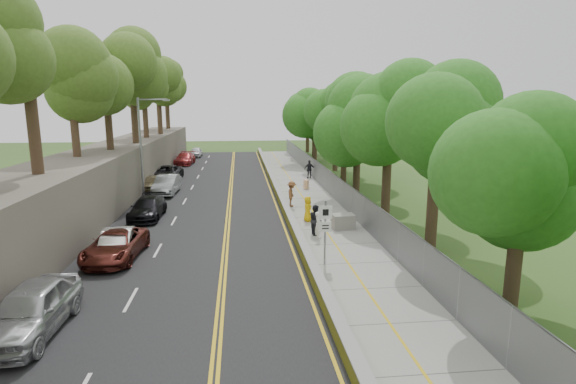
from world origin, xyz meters
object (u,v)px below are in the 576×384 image
Objects in this scene: streetlight at (143,141)px; concrete_block at (343,221)px; person_far at (309,169)px; painter_0 at (308,209)px; car_0 at (31,310)px; car_1 at (117,244)px; car_2 at (116,245)px; signpost at (325,225)px; construction_barrel at (306,184)px.

concrete_block is (13.80, -11.00, -4.14)m from streetlight.
streetlight is at bearing 27.59° from person_far.
streetlight reaches higher than painter_0.
car_0 is at bearing -88.34° from streetlight.
person_far is at bearing 27.90° from streetlight.
car_2 reaches higher than car_1.
signpost is 2.32× the size of concrete_block.
person_far is at bearing 54.09° from car_1.
person_far is (13.20, 22.83, 0.25)m from car_2.
construction_barrel is 0.17× the size of car_0.
signpost reaches higher than painter_0.
car_1 is at bearing 59.38° from person_far.
construction_barrel is (1.95, 19.02, -1.50)m from signpost.
car_0 reaches higher than painter_0.
signpost reaches higher than construction_barrel.
construction_barrel is 13.00m from concrete_block.
painter_0 is at bearing 87.13° from signpost.
car_1 is at bearing 93.68° from car_2.
painter_0 is 0.88× the size of person_far.
car_2 is at bearing 59.66° from person_far.
streetlight is 1.64× the size of car_0.
concrete_block is at bearing 21.92° from car_2.
signpost is 12.15m from car_0.
car_2 is at bearing -95.60° from car_1.
car_1 is (-12.34, -3.81, 0.22)m from concrete_block.
painter_0 is (10.45, 5.79, 0.15)m from car_1.
person_far is at bearing 78.24° from construction_barrel.
person_far is at bearing 66.93° from car_0.
concrete_block is (0.34, -13.00, 0.04)m from construction_barrel.
car_1 is at bearing -84.36° from streetlight.
car_0 is 0.99× the size of car_2.
painter_0 reaches higher than construction_barrel.
signpost is 0.63× the size of car_0.
car_0 is 7.58m from car_1.
person_far reaches higher than painter_0.
car_0 reaches higher than car_2.
construction_barrel is 20.87m from car_2.
car_2 is 26.37m from person_far.
signpost is 10.31m from car_2.
signpost is 6.60m from concrete_block.
streetlight is 16.99m from person_far.
streetlight reaches higher than car_1.
car_1 is 2.20× the size of person_far.
car_2 is (-12.34, -4.07, 0.23)m from concrete_block.
signpost is at bearing -17.97° from car_1.
construction_barrel is at bearing 64.13° from car_0.
signpost is at bearing 172.80° from painter_0.
signpost is 0.63× the size of car_2.
car_1 is (-12.00, -16.81, 0.25)m from construction_barrel.
streetlight is at bearing -171.55° from construction_barrel.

